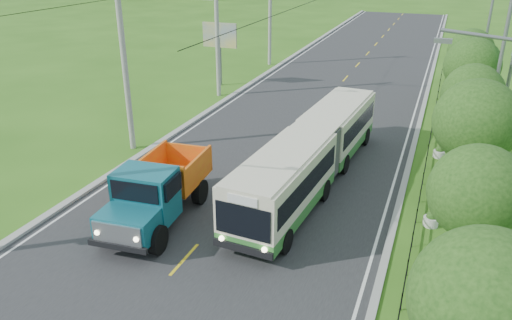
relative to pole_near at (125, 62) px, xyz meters
The scene contains 25 objects.
ground 13.24m from the pole_near, 47.45° to the right, with size 240.00×240.00×0.00m, color #316217.
road 14.67m from the pole_near, 53.09° to the left, with size 14.00×120.00×0.02m, color #28282B.
curb_left 12.14m from the pole_near, 84.48° to the left, with size 0.40×120.00×0.15m, color #9E9E99.
curb_right 19.60m from the pole_near, 35.52° to the left, with size 0.30×120.00×0.10m, color #9E9E99.
edge_line_left 12.22m from the pole_near, 81.66° to the left, with size 0.12×120.00×0.00m, color silver.
edge_line_right 19.21m from the pole_near, 36.41° to the left, with size 0.12×120.00×0.00m, color silver.
centre_dash 13.23m from the pole_near, 47.45° to the right, with size 0.12×2.20×0.00m, color yellow.
railing_right 17.68m from the pole_near, 17.09° to the left, with size 0.04×40.00×0.60m, color black.
pole_near is the anchor object (origin of this frame).
pole_mid 12.00m from the pole_near, 90.00° to the left, with size 3.51×0.32×10.00m.
pole_far 24.00m from the pole_near, 90.00° to the left, with size 3.51×0.32×10.00m.
tree_front 22.26m from the pole_near, 35.36° to the right, with size 3.36×3.41×5.60m.
tree_second 19.44m from the pole_near, 20.74° to the right, with size 3.18×3.26×5.30m.
tree_third 18.17m from the pole_near, ahead, with size 3.60×3.62×6.00m.
tree_fourth 18.89m from the pole_near, 15.84° to the left, with size 3.24×3.31×5.40m.
tree_fifth 21.31m from the pole_near, 31.59° to the left, with size 3.48×3.52×5.80m.
tree_back 24.98m from the pole_near, 43.41° to the left, with size 3.30×3.36×5.50m.
streetlight_mid 19.56m from the pole_near, 14.81° to the left, with size 3.02×0.20×9.07m.
streetlight_far 26.80m from the pole_near, 45.14° to the left, with size 3.02×0.20×9.07m.
planter_near 17.79m from the pole_near, 10.09° to the right, with size 0.64×0.64×0.67m.
planter_mid 18.23m from the pole_near, 16.52° to the left, with size 0.64×0.64×0.67m.
planter_far 21.83m from the pole_near, 37.63° to the left, with size 0.64×0.64×0.67m.
billboard_left 15.10m from the pole_near, 94.72° to the left, with size 3.00×0.20×5.20m.
bus 11.55m from the pole_near, ahead, with size 3.59×15.40×2.95m.
dump_truck 9.59m from the pole_near, 49.29° to the right, with size 3.01×6.74×2.76m.
Camera 1 is at (8.26, -13.89, 11.02)m, focal length 35.00 mm.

